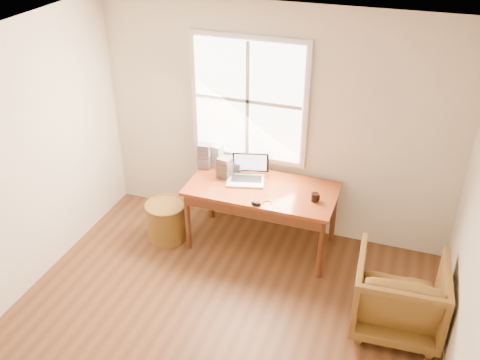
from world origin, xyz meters
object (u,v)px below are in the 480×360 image
Objects in this scene: armchair at (399,294)px; wicker_stool at (166,221)px; laptop at (246,170)px; coffee_mug at (315,197)px; cd_stack_a at (216,156)px; desk at (262,189)px.

armchair is 1.83× the size of wicker_stool.
laptop is 0.81m from coffee_mug.
coffee_mug is at bearing -39.28° from armchair.
wicker_stool is 0.94m from cd_stack_a.
laptop is at bearing -28.65° from cd_stack_a.
coffee_mug is (-0.96, 0.70, 0.42)m from armchair.
wicker_stool is 1.08× the size of laptop.
desk is 3.87× the size of laptop.
desk is 1.20m from wicker_stool.
cd_stack_a reaches higher than coffee_mug.
armchair is 2.49m from cd_stack_a.
desk is 6.07× the size of cd_stack_a.
coffee_mug is at bearing -23.75° from laptop.
coffee_mug is at bearing -7.47° from desk.
laptop reaches higher than coffee_mug.
cd_stack_a is at bearing 164.81° from coffee_mug.
wicker_stool is (-1.06, -0.24, -0.51)m from desk.
laptop is 4.68× the size of coffee_mug.
laptop is (0.85, 0.29, 0.68)m from wicker_stool.
armchair is at bearing -34.55° from coffee_mug.
cd_stack_a reaches higher than desk.
wicker_stool is 1.13m from laptop.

